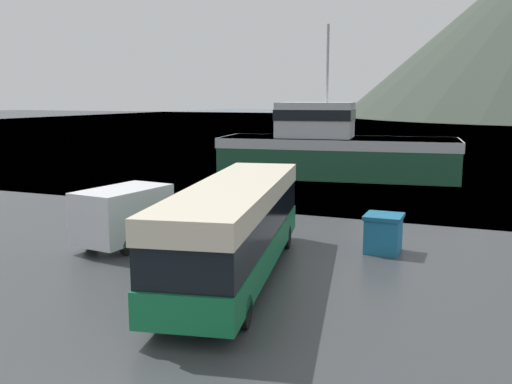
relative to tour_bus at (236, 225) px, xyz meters
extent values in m
plane|color=#475B6B|center=(0.96, 130.67, -1.81)|extent=(240.00, 240.00, 0.00)
cube|color=#146B3D|center=(0.00, -0.01, -0.88)|extent=(4.85, 12.02, 0.96)
cube|color=black|center=(0.00, -0.01, 0.16)|extent=(4.75, 11.78, 1.10)
cube|color=beige|center=(0.00, -0.01, 1.05)|extent=(4.85, 12.02, 0.69)
cube|color=black|center=(-1.16, 5.76, -0.04)|extent=(2.24, 0.51, 1.49)
cylinder|color=black|center=(-1.93, 3.79, -1.36)|extent=(0.47, 0.94, 0.90)
cylinder|color=black|center=(0.31, 4.24, -1.36)|extent=(0.47, 0.94, 0.90)
cylinder|color=black|center=(-0.31, -4.27, -1.36)|extent=(0.47, 0.94, 0.90)
cylinder|color=black|center=(1.93, -3.82, -1.36)|extent=(0.47, 0.94, 0.90)
cube|color=silver|center=(-5.81, 1.91, -0.43)|extent=(2.60, 4.13, 2.05)
cube|color=silver|center=(-5.46, 4.67, -0.89)|extent=(2.32, 1.92, 1.13)
cube|color=black|center=(-5.57, 3.86, 0.03)|extent=(1.81, 0.28, 0.72)
cylinder|color=black|center=(-6.44, 4.57, -1.46)|extent=(0.30, 0.72, 0.70)
cylinder|color=black|center=(-4.54, 4.33, -1.46)|extent=(0.30, 0.72, 0.70)
cylinder|color=black|center=(-6.87, 1.14, -1.46)|extent=(0.30, 0.72, 0.70)
cylinder|color=black|center=(-4.97, 0.90, -1.46)|extent=(0.30, 0.72, 0.70)
cube|color=#1E5138|center=(-2.88, 25.29, -0.32)|extent=(18.02, 7.89, 2.98)
cube|color=silver|center=(-2.88, 25.29, 0.80)|extent=(18.20, 7.96, 0.74)
cube|color=silver|center=(-4.61, 25.07, 2.48)|extent=(6.04, 4.68, 2.62)
cube|color=black|center=(-4.61, 25.07, 2.87)|extent=(6.17, 4.80, 0.79)
cylinder|color=#B2B2B7|center=(-3.78, 25.18, 6.64)|extent=(0.20, 0.20, 5.69)
cube|color=teal|center=(4.03, 5.06, -1.13)|extent=(1.30, 1.36, 1.35)
cube|color=#1A5F86|center=(4.03, 5.06, -0.39)|extent=(1.43, 1.50, 0.15)
camera|label=1|loc=(7.59, -16.86, 4.19)|focal=40.00mm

